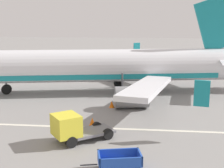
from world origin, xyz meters
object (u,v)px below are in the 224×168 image
Objects in this scene: baggage_cart_third_in_row at (119,161)px; traffic_cone_near_plane at (92,122)px; service_truck_beside_carts at (73,127)px; airplane at (108,66)px; traffic_cone_mid_apron at (112,104)px.

traffic_cone_near_plane is at bearing 111.01° from baggage_cart_third_in_row.
service_truck_beside_carts is at bearing 133.21° from baggage_cart_third_in_row.
airplane is at bearing 98.92° from baggage_cart_third_in_row.
baggage_cart_third_in_row is 12.87m from traffic_cone_mid_apron.
airplane is 6.89m from traffic_cone_mid_apron.
airplane is 54.81× the size of traffic_cone_near_plane.
traffic_cone_mid_apron is at bearing 79.21° from traffic_cone_near_plane.
airplane is 19.35m from baggage_cart_third_in_row.
traffic_cone_mid_apron is at bearing 98.15° from baggage_cart_third_in_row.
baggage_cart_third_in_row is at bearing -81.08° from airplane.
airplane is at bearing 100.49° from traffic_cone_mid_apron.
service_truck_beside_carts is at bearing -92.57° from airplane.
service_truck_beside_carts is 9.07m from traffic_cone_mid_apron.
airplane reaches higher than traffic_cone_mid_apron.
airplane is at bearing 87.43° from service_truck_beside_carts.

